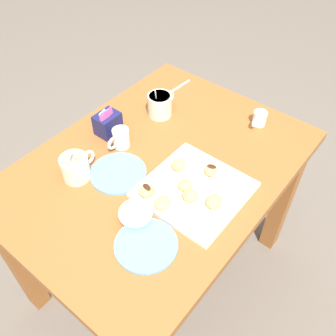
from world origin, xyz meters
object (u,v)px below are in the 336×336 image
at_px(pastry_plate_square, 195,190).
at_px(beignet_1, 211,170).
at_px(coffee_mug_cream_left, 76,167).
at_px(saucer_sky_left, 146,245).
at_px(sugar_caddy, 108,123).
at_px(beignet_3, 185,185).
at_px(beignet_0, 147,191).
at_px(chocolate_sauce_pitcher, 260,118).
at_px(coffee_mug_cream_right, 160,104).
at_px(beignet_5, 178,165).
at_px(ice_cream_bowl, 135,212).
at_px(beignet_4, 214,202).
at_px(cream_pitcher_white, 121,137).
at_px(saucer_sky_right, 118,173).
at_px(dining_table, 159,189).
at_px(beignet_2, 162,203).
at_px(beignet_6, 190,196).

relative_size(pastry_plate_square, beignet_1, 5.97).
height_order(coffee_mug_cream_left, saucer_sky_left, coffee_mug_cream_left).
xyz_separation_m(sugar_caddy, beignet_3, (-0.05, -0.40, -0.01)).
bearing_deg(beignet_3, beignet_0, 140.94).
bearing_deg(chocolate_sauce_pitcher, coffee_mug_cream_right, 119.66).
bearing_deg(sugar_caddy, beignet_3, -97.52).
bearing_deg(beignet_5, ice_cream_bowl, -175.50).
relative_size(coffee_mug_cream_right, chocolate_sauce_pitcher, 1.48).
xyz_separation_m(coffee_mug_cream_right, chocolate_sauce_pitcher, (0.19, -0.33, -0.02)).
height_order(saucer_sky_left, beignet_4, beignet_4).
height_order(cream_pitcher_white, saucer_sky_right, cream_pitcher_white).
bearing_deg(beignet_0, dining_table, 27.41).
bearing_deg(beignet_2, beignet_4, -49.96).
bearing_deg(beignet_6, beignet_0, 120.68).
xyz_separation_m(pastry_plate_square, beignet_6, (-0.04, -0.01, 0.02)).
bearing_deg(saucer_sky_right, coffee_mug_cream_right, 16.14).
relative_size(beignet_0, beignet_4, 0.97).
relative_size(ice_cream_bowl, beignet_4, 1.91).
bearing_deg(beignet_3, coffee_mug_cream_right, 51.00).
bearing_deg(ice_cream_bowl, beignet_0, 17.68).
relative_size(beignet_0, beignet_3, 1.09).
relative_size(cream_pitcher_white, beignet_6, 2.07).
bearing_deg(saucer_sky_right, pastry_plate_square, -67.99).
relative_size(coffee_mug_cream_left, beignet_3, 2.72).
bearing_deg(beignet_5, beignet_6, -126.43).
height_order(saucer_sky_right, beignet_3, beignet_3).
bearing_deg(beignet_4, chocolate_sauce_pitcher, 11.89).
xyz_separation_m(pastry_plate_square, beignet_5, (0.03, 0.09, 0.03)).
distance_m(saucer_sky_left, saucer_sky_right, 0.30).
distance_m(beignet_5, beignet_6, 0.13).
relative_size(ice_cream_bowl, beignet_6, 2.06).
relative_size(pastry_plate_square, coffee_mug_cream_right, 2.26).
xyz_separation_m(dining_table, saucer_sky_right, (-0.12, 0.07, 0.14)).
relative_size(saucer_sky_right, beignet_5, 4.07).
bearing_deg(coffee_mug_cream_left, coffee_mug_cream_right, 0.00).
bearing_deg(coffee_mug_cream_right, beignet_3, -129.00).
bearing_deg(beignet_1, chocolate_sauce_pitcher, 2.06).
xyz_separation_m(coffee_mug_cream_right, saucer_sky_right, (-0.34, -0.10, -0.04)).
distance_m(cream_pitcher_white, beignet_0, 0.26).
relative_size(coffee_mug_cream_left, beignet_1, 2.56).
height_order(cream_pitcher_white, ice_cream_bowl, ice_cream_bowl).
xyz_separation_m(dining_table, saucer_sky_left, (-0.27, -0.18, 0.14)).
xyz_separation_m(dining_table, beignet_5, (0.01, -0.08, 0.17)).
xyz_separation_m(pastry_plate_square, cream_pitcher_white, (0.01, 0.33, 0.03)).
bearing_deg(sugar_caddy, chocolate_sauce_pitcher, -46.42).
distance_m(ice_cream_bowl, beignet_6, 0.18).
height_order(beignet_3, beignet_5, beignet_5).
height_order(pastry_plate_square, beignet_6, beignet_6).
bearing_deg(ice_cream_bowl, beignet_5, 4.50).
xyz_separation_m(saucer_sky_left, beignet_5, (0.28, 0.11, 0.03)).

